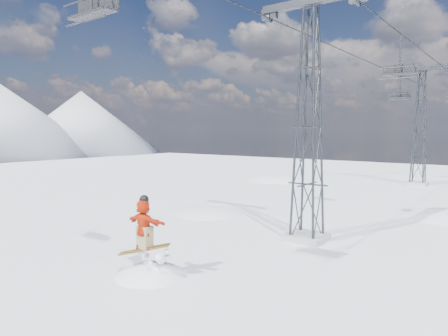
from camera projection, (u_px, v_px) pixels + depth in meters
The scene contains 9 objects.
ground at pixel (182, 288), 13.52m from camera, with size 120.00×120.00×0.00m, color white.
snow_terrain at pixel (312, 305), 34.16m from camera, with size 39.00×37.00×22.00m.
lift_tower_near at pixel (309, 127), 18.90m from camera, with size 5.20×1.80×11.43m.
lift_tower_far at pixel (420, 129), 38.78m from camera, with size 5.20×1.80×11.43m.
haul_cables at pixel (382, 50), 27.55m from camera, with size 4.46×51.00×0.06m.
snowboarder_jump at pixel (152, 317), 14.84m from camera, with size 4.40×4.40×6.98m.
lift_chair_near at pixel (94, 8), 11.80m from camera, with size 1.93×0.56×2.40m.
lift_chair_mid at pixel (400, 70), 23.14m from camera, with size 2.06×0.59×2.56m.
lift_chair_far at pixel (400, 96), 40.67m from camera, with size 1.98×0.57×2.45m.
Camera 1 is at (9.02, -9.59, 5.30)m, focal length 32.00 mm.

